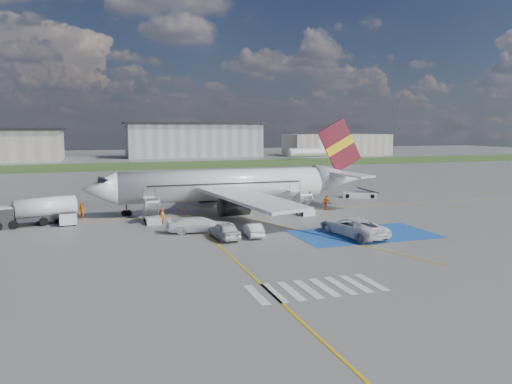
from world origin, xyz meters
TOP-DOWN VIEW (x-y plane):
  - ground at (0.00, 0.00)m, footprint 400.00×400.00m
  - grass_strip at (0.00, 95.00)m, footprint 400.00×30.00m
  - taxiway_line_main at (0.00, 12.00)m, footprint 120.00×0.20m
  - taxiway_line_cross at (-5.00, -10.00)m, footprint 0.20×60.00m
  - taxiway_line_diag at (0.00, 12.00)m, footprint 20.71×56.45m
  - staging_box at (10.00, -4.00)m, footprint 14.00×8.00m
  - crosswalk at (-1.80, -18.00)m, footprint 9.00×4.00m
  - terminal_centre at (20.00, 135.00)m, footprint 48.00×18.00m
  - terminal_east at (75.00, 128.00)m, footprint 40.00×16.00m
  - airliner at (1.51, 14.00)m, footprint 36.81×32.95m
  - airstairs_fwd at (-9.50, 8.70)m, footprint 1.90×5.20m
  - airstairs_aft at (9.00, 8.70)m, footprint 1.90×5.20m
  - fuel_tanker at (-21.91, 11.48)m, footprint 9.00×4.90m
  - gpu_cart at (-18.46, 9.98)m, footprint 1.86×1.29m
  - belt_loader at (23.06, 19.67)m, footprint 5.52×3.59m
  - car_silver_a at (-3.86, -1.58)m, footprint 2.45×5.00m
  - car_silver_b at (-0.91, -1.43)m, footprint 1.72×4.16m
  - van_white_a at (8.58, -4.18)m, footprint 3.91×6.87m
  - van_white_b at (-5.33, 2.17)m, footprint 5.51×2.86m
  - crew_fwd at (-8.45, 7.96)m, footprint 0.70×0.72m
  - crew_nose at (-17.12, 14.00)m, footprint 1.10×1.17m
  - crew_aft at (13.13, 10.96)m, footprint 0.99×1.14m

SIDE VIEW (x-z plane):
  - ground at x=0.00m, z-range 0.00..0.00m
  - grass_strip at x=0.00m, z-range 0.00..0.01m
  - taxiway_line_main at x=0.00m, z-range 0.00..0.01m
  - taxiway_line_cross at x=-5.00m, z-range 0.00..0.01m
  - taxiway_line_diag at x=0.00m, z-range 0.00..0.01m
  - staging_box at x=10.00m, z-range 0.00..0.01m
  - crosswalk at x=-1.80m, z-range 0.00..0.01m
  - belt_loader at x=23.06m, z-range -0.40..1.21m
  - airstairs_fwd at x=-9.50m, z-range -1.18..2.42m
  - airstairs_aft at x=9.00m, z-range -1.18..2.42m
  - gpu_cart at x=-18.46m, z-range -0.07..1.40m
  - car_silver_b at x=-0.91m, z-range 0.00..1.34m
  - car_silver_a at x=-3.86m, z-range 0.00..1.64m
  - crew_fwd at x=-8.45m, z-range 0.00..1.67m
  - crew_aft at x=13.13m, z-range 0.00..1.84m
  - crew_nose at x=-17.12m, z-range 0.00..1.92m
  - van_white_b at x=-5.33m, z-range 0.00..2.06m
  - van_white_a at x=8.58m, z-range 0.00..2.44m
  - fuel_tanker at x=-21.91m, z-range -0.24..2.74m
  - airliner at x=1.51m, z-range -2.57..9.35m
  - terminal_east at x=75.00m, z-range 0.00..8.00m
  - terminal_centre at x=20.00m, z-range 0.00..12.00m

